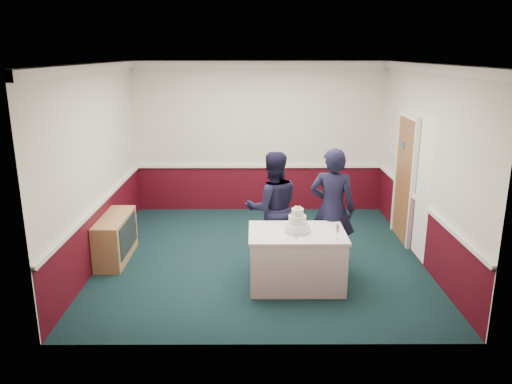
{
  "coord_description": "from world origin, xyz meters",
  "views": [
    {
      "loc": [
        -0.11,
        -7.41,
        3.16
      ],
      "look_at": [
        -0.08,
        -0.1,
        1.1
      ],
      "focal_mm": 35.0,
      "sensor_mm": 36.0,
      "label": 1
    }
  ],
  "objects_px": {
    "champagne_flute": "(337,229)",
    "cake_table": "(296,258)",
    "sideboard": "(116,238)",
    "wedding_cake": "(297,224)",
    "person_woman": "(332,209)",
    "person_man": "(273,208)",
    "cake_knife": "(296,237)"
  },
  "relations": [
    {
      "from": "cake_knife",
      "to": "person_woman",
      "type": "bearing_deg",
      "value": 53.72
    },
    {
      "from": "wedding_cake",
      "to": "champagne_flute",
      "type": "xyz_separation_m",
      "value": [
        0.5,
        -0.28,
        0.03
      ]
    },
    {
      "from": "person_man",
      "to": "person_woman",
      "type": "height_order",
      "value": "person_woman"
    },
    {
      "from": "sideboard",
      "to": "cake_knife",
      "type": "relative_size",
      "value": 5.45
    },
    {
      "from": "champagne_flute",
      "to": "cake_table",
      "type": "bearing_deg",
      "value": 150.75
    },
    {
      "from": "cake_table",
      "to": "person_woman",
      "type": "relative_size",
      "value": 0.72
    },
    {
      "from": "cake_knife",
      "to": "champagne_flute",
      "type": "distance_m",
      "value": 0.55
    },
    {
      "from": "sideboard",
      "to": "wedding_cake",
      "type": "height_order",
      "value": "wedding_cake"
    },
    {
      "from": "person_man",
      "to": "wedding_cake",
      "type": "bearing_deg",
      "value": 101.31
    },
    {
      "from": "sideboard",
      "to": "person_man",
      "type": "height_order",
      "value": "person_man"
    },
    {
      "from": "champagne_flute",
      "to": "person_woman",
      "type": "distance_m",
      "value": 0.86
    },
    {
      "from": "champagne_flute",
      "to": "person_man",
      "type": "bearing_deg",
      "value": 126.64
    },
    {
      "from": "cake_knife",
      "to": "person_man",
      "type": "xyz_separation_m",
      "value": [
        -0.28,
        1.0,
        0.08
      ]
    },
    {
      "from": "champagne_flute",
      "to": "person_woman",
      "type": "height_order",
      "value": "person_woman"
    },
    {
      "from": "sideboard",
      "to": "person_man",
      "type": "xyz_separation_m",
      "value": [
        2.45,
        -0.11,
        0.52
      ]
    },
    {
      "from": "person_man",
      "to": "sideboard",
      "type": "bearing_deg",
      "value": -12.14
    },
    {
      "from": "wedding_cake",
      "to": "person_woman",
      "type": "xyz_separation_m",
      "value": [
        0.56,
        0.58,
        0.02
      ]
    },
    {
      "from": "sideboard",
      "to": "cake_table",
      "type": "height_order",
      "value": "cake_table"
    },
    {
      "from": "cake_table",
      "to": "person_woman",
      "type": "bearing_deg",
      "value": 45.85
    },
    {
      "from": "sideboard",
      "to": "champagne_flute",
      "type": "bearing_deg",
      "value": -20.15
    },
    {
      "from": "cake_table",
      "to": "person_man",
      "type": "relative_size",
      "value": 0.76
    },
    {
      "from": "wedding_cake",
      "to": "cake_knife",
      "type": "height_order",
      "value": "wedding_cake"
    },
    {
      "from": "person_woman",
      "to": "sideboard",
      "type": "bearing_deg",
      "value": 8.61
    },
    {
      "from": "cake_table",
      "to": "person_man",
      "type": "height_order",
      "value": "person_man"
    },
    {
      "from": "cake_knife",
      "to": "person_man",
      "type": "distance_m",
      "value": 1.05
    },
    {
      "from": "sideboard",
      "to": "person_man",
      "type": "relative_size",
      "value": 0.69
    },
    {
      "from": "sideboard",
      "to": "wedding_cake",
      "type": "xyz_separation_m",
      "value": [
        2.76,
        -0.92,
        0.55
      ]
    },
    {
      "from": "person_man",
      "to": "person_woman",
      "type": "distance_m",
      "value": 0.9
    },
    {
      "from": "champagne_flute",
      "to": "person_man",
      "type": "height_order",
      "value": "person_man"
    },
    {
      "from": "cake_table",
      "to": "person_woman",
      "type": "xyz_separation_m",
      "value": [
        0.56,
        0.58,
        0.52
      ]
    },
    {
      "from": "cake_knife",
      "to": "person_woman",
      "type": "height_order",
      "value": "person_woman"
    },
    {
      "from": "wedding_cake",
      "to": "person_woman",
      "type": "distance_m",
      "value": 0.81
    }
  ]
}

